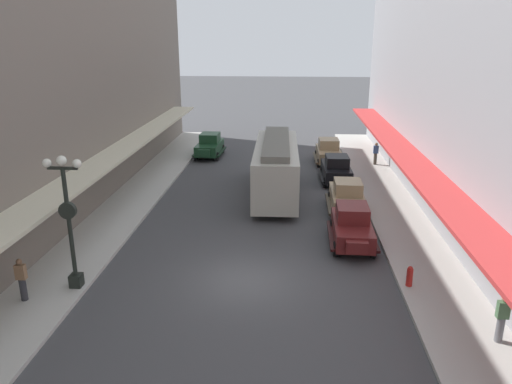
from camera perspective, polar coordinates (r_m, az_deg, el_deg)
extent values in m
plane|color=#424244|center=(19.98, -1.23, -10.22)|extent=(200.00, 200.00, 0.00)
cube|color=#B7B5AD|center=(21.89, -21.43, -8.70)|extent=(3.00, 60.00, 0.15)
cube|color=#B7B5AD|center=(20.71, 20.25, -10.10)|extent=(3.00, 60.00, 0.15)
cube|color=beige|center=(21.08, -23.79, -1.39)|extent=(1.80, 54.00, 0.16)
cube|color=#BF3333|center=(19.76, 22.82, -2.50)|extent=(1.80, 54.00, 0.16)
cube|color=black|center=(33.04, 9.27, 2.40)|extent=(1.81, 3.95, 0.80)
cube|color=black|center=(32.61, 9.38, 3.55)|extent=(1.49, 1.74, 0.70)
cube|color=#8C9EA8|center=(32.61, 9.38, 3.55)|extent=(1.42, 1.70, 0.42)
cube|color=black|center=(35.07, 8.88, 3.40)|extent=(0.94, 0.39, 0.52)
cube|color=black|center=(33.03, 7.60, 1.89)|extent=(0.34, 3.52, 0.12)
cube|color=black|center=(33.26, 10.86, 1.84)|extent=(0.34, 3.52, 0.12)
cylinder|color=black|center=(34.37, 7.64, 2.39)|extent=(0.24, 0.69, 0.68)
cylinder|color=black|center=(34.56, 10.31, 2.34)|extent=(0.24, 0.69, 0.68)
cylinder|color=black|center=(31.76, 8.06, 1.08)|extent=(0.24, 0.69, 0.68)
cylinder|color=black|center=(31.96, 10.94, 1.03)|extent=(0.24, 0.69, 0.68)
cube|color=#193D23|center=(39.72, -5.40, 5.16)|extent=(1.83, 3.96, 0.80)
cube|color=#193D23|center=(39.80, -5.36, 6.29)|extent=(1.50, 1.75, 0.70)
cube|color=#8C9EA8|center=(39.80, -5.36, 6.29)|extent=(1.42, 1.71, 0.42)
cube|color=#193D23|center=(37.68, -6.03, 4.52)|extent=(0.95, 0.39, 0.52)
cube|color=black|center=(39.62, -4.03, 4.68)|extent=(0.36, 3.52, 0.12)
cube|color=black|center=(39.99, -6.73, 4.73)|extent=(0.36, 3.52, 0.12)
cylinder|color=black|center=(38.36, -4.59, 4.11)|extent=(0.24, 0.69, 0.68)
cylinder|color=black|center=(38.68, -6.95, 4.15)|extent=(0.24, 0.69, 0.68)
cylinder|color=black|center=(40.97, -3.90, 5.01)|extent=(0.24, 0.69, 0.68)
cylinder|color=black|center=(41.27, -6.12, 5.04)|extent=(0.24, 0.69, 0.68)
cube|color=#997F5B|center=(37.80, 8.41, 4.39)|extent=(1.79, 3.94, 0.80)
cube|color=#997F5B|center=(37.87, 8.42, 5.58)|extent=(1.48, 1.73, 0.70)
cube|color=#8C9EA8|center=(37.87, 8.42, 5.58)|extent=(1.41, 1.70, 0.42)
cube|color=#997F5B|center=(35.73, 8.73, 3.68)|extent=(0.94, 0.38, 0.52)
cube|color=#4C3F2D|center=(37.98, 9.81, 3.89)|extent=(0.32, 3.51, 0.12)
cube|color=#4C3F2D|center=(37.79, 6.95, 3.95)|extent=(0.32, 3.51, 0.12)
cylinder|color=black|center=(36.67, 9.83, 3.26)|extent=(0.24, 0.69, 0.68)
cylinder|color=black|center=(36.50, 7.31, 3.31)|extent=(0.24, 0.69, 0.68)
cylinder|color=black|center=(39.30, 9.37, 4.26)|extent=(0.24, 0.69, 0.68)
cylinder|color=black|center=(39.14, 7.01, 4.31)|extent=(0.24, 0.69, 0.68)
cube|color=#997F5B|center=(27.57, 10.47, -0.78)|extent=(1.73, 3.91, 0.80)
cube|color=#997F5B|center=(27.11, 10.61, 0.56)|extent=(1.45, 1.71, 0.70)
cube|color=#8C9EA8|center=(27.11, 10.61, 0.56)|extent=(1.38, 1.68, 0.42)
cube|color=#997F5B|center=(29.58, 10.08, 0.63)|extent=(0.94, 0.37, 0.52)
cube|color=#4C3F2D|center=(27.59, 8.47, -1.36)|extent=(0.27, 3.51, 0.12)
cube|color=#4C3F2D|center=(27.79, 12.38, -1.44)|extent=(0.27, 3.51, 0.12)
cylinder|color=black|center=(28.91, 8.57, -0.63)|extent=(0.22, 0.68, 0.68)
cylinder|color=black|center=(29.08, 11.75, -0.70)|extent=(0.22, 0.68, 0.68)
cylinder|color=black|center=(26.34, 8.96, -2.50)|extent=(0.22, 0.68, 0.68)
cylinder|color=black|center=(26.53, 12.44, -2.57)|extent=(0.22, 0.68, 0.68)
cube|color=#591919|center=(23.34, 11.06, -4.29)|extent=(1.76, 3.93, 0.80)
cube|color=#591919|center=(23.30, 11.11, -2.35)|extent=(1.47, 1.72, 0.70)
cube|color=#8C9EA8|center=(23.30, 11.11, -2.35)|extent=(1.40, 1.69, 0.42)
cube|color=#591919|center=(21.37, 11.62, -6.31)|extent=(0.94, 0.38, 0.52)
cube|color=black|center=(23.58, 13.32, -5.05)|extent=(0.30, 3.51, 0.12)
cube|color=black|center=(23.37, 8.69, -4.97)|extent=(0.30, 3.51, 0.12)
cylinder|color=black|center=(22.35, 13.41, -6.59)|extent=(0.23, 0.68, 0.68)
cylinder|color=black|center=(22.16, 9.26, -6.53)|extent=(0.23, 0.68, 0.68)
cylinder|color=black|center=(24.84, 12.56, -4.00)|extent=(0.23, 0.68, 0.68)
cylinder|color=black|center=(24.67, 8.83, -3.93)|extent=(0.23, 0.68, 0.68)
cube|color=#ADA899|center=(29.59, 2.34, 2.83)|extent=(2.68, 9.64, 2.70)
cube|color=#5F5C54|center=(29.23, 2.38, 5.73)|extent=(1.66, 8.67, 0.36)
cube|color=#8C9EA8|center=(29.47, 2.35, 3.72)|extent=(2.69, 8.88, 0.95)
cube|color=black|center=(32.78, 2.37, 1.51)|extent=(2.02, 1.24, 0.40)
cube|color=black|center=(27.30, 2.22, -1.87)|extent=(2.02, 1.24, 0.40)
cube|color=black|center=(20.34, -20.09, -9.59)|extent=(0.44, 0.44, 0.50)
cylinder|color=black|center=(19.42, -20.82, -3.40)|extent=(0.16, 0.16, 4.20)
cube|color=black|center=(18.80, -21.52, 2.59)|extent=(1.10, 0.10, 0.10)
sphere|color=white|center=(19.00, -23.08, 3.11)|extent=(0.32, 0.32, 0.32)
sphere|color=white|center=(18.53, -20.04, 3.12)|extent=(0.32, 0.32, 0.32)
sphere|color=white|center=(18.74, -21.62, 3.41)|extent=(0.36, 0.36, 0.36)
cylinder|color=black|center=(19.25, -20.99, -2.01)|extent=(0.64, 0.18, 0.64)
cylinder|color=silver|center=(19.34, -20.87, -1.91)|extent=(0.56, 0.02, 0.56)
cylinder|color=#B21E19|center=(20.02, 17.36, -9.43)|extent=(0.24, 0.24, 0.70)
sphere|color=#B21E19|center=(19.86, 17.46, -8.48)|extent=(0.20, 0.20, 0.20)
cylinder|color=#4C4238|center=(37.63, 13.65, 3.76)|extent=(0.24, 0.24, 0.85)
cube|color=#3F598C|center=(37.47, 13.73, 4.80)|extent=(0.36, 0.22, 0.56)
sphere|color=#9E7051|center=(37.39, 13.77, 5.40)|extent=(0.22, 0.22, 0.22)
cylinder|color=slate|center=(17.72, 26.40, -14.08)|extent=(0.24, 0.24, 0.85)
cube|color=#4C724C|center=(17.38, 26.72, -12.09)|extent=(0.36, 0.22, 0.56)
sphere|color=tan|center=(17.19, 26.91, -10.92)|extent=(0.22, 0.22, 0.22)
cylinder|color=#2D2D33|center=(20.02, -25.35, -10.16)|extent=(0.24, 0.24, 0.85)
cube|color=#8C6647|center=(19.72, -25.62, -8.34)|extent=(0.36, 0.22, 0.56)
sphere|color=brown|center=(19.56, -25.78, -7.29)|extent=(0.22, 0.22, 0.22)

